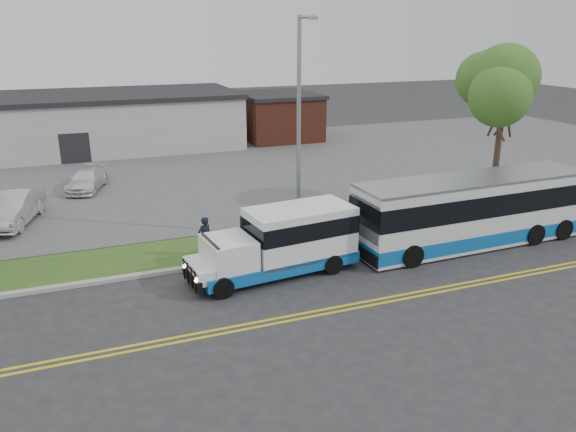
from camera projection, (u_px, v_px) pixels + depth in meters
name	position (u px, v px, depth m)	size (l,w,h in m)	color
ground	(254.00, 272.00, 22.03)	(140.00, 140.00, 0.00)	#28282B
lane_line_north	(290.00, 316.00, 18.63)	(70.00, 0.12, 0.01)	gold
lane_line_south	(293.00, 320.00, 18.36)	(70.00, 0.12, 0.01)	gold
curb	(246.00, 260.00, 22.98)	(80.00, 0.30, 0.15)	#9E9B93
verge	(234.00, 245.00, 24.58)	(80.00, 3.30, 0.10)	#254717
parking_lot	(175.00, 172.00, 37.05)	(80.00, 25.00, 0.10)	#4C4C4F
commercial_building	(72.00, 123.00, 43.17)	(25.40, 10.40, 4.35)	#9E9E99
brick_wing	(277.00, 116.00, 48.00)	(6.30, 7.30, 3.90)	brown
tree_east	(505.00, 90.00, 27.50)	(5.20, 5.20, 8.33)	#3D2A21
streetlight_near	(299.00, 124.00, 23.81)	(0.35, 1.53, 9.50)	gray
shuttle_bus	(285.00, 240.00, 21.58)	(6.83, 2.86, 2.55)	#0F57A6
transit_bus	(472.00, 211.00, 24.41)	(11.01, 2.88, 3.04)	silver
pedestrian	(205.00, 237.00, 22.90)	(0.64, 0.42, 1.75)	black
parked_car_a	(13.00, 208.00, 26.90)	(1.69, 4.84, 1.60)	#A4A6AB
parked_car_b	(87.00, 180.00, 32.74)	(1.65, 4.07, 1.18)	silver
grocery_bag_left	(200.00, 257.00, 22.80)	(0.32, 0.32, 0.32)	white
grocery_bag_right	(211.00, 250.00, 23.45)	(0.32, 0.32, 0.32)	white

